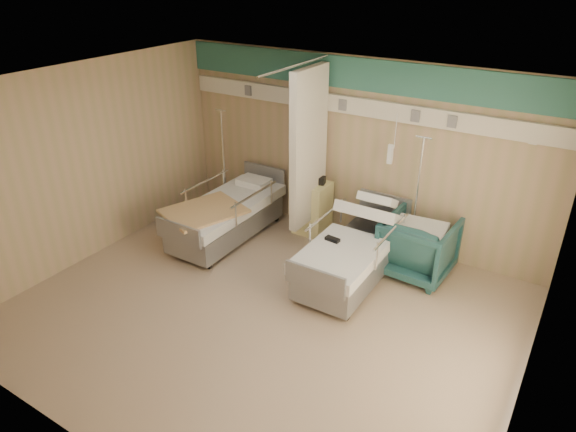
{
  "coord_description": "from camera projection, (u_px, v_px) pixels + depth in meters",
  "views": [
    {
      "loc": [
        3.05,
        -4.29,
        4.02
      ],
      "look_at": [
        -0.01,
        0.6,
        1.1
      ],
      "focal_mm": 32.0,
      "sensor_mm": 36.0,
      "label": 1
    }
  ],
  "objects": [
    {
      "name": "ground",
      "position": [
        264.0,
        312.0,
        6.51
      ],
      "size": [
        6.0,
        5.0,
        0.0
      ],
      "primitive_type": "cube",
      "color": "gray",
      "rests_on": "ground"
    },
    {
      "name": "room_walls",
      "position": [
        271.0,
        168.0,
        5.87
      ],
      "size": [
        6.04,
        5.04,
        2.82
      ],
      "color": "tan",
      "rests_on": "ground"
    },
    {
      "name": "bed_right",
      "position": [
        353.0,
        258.0,
        7.06
      ],
      "size": [
        1.0,
        2.16,
        0.63
      ],
      "primitive_type": null,
      "color": "white",
      "rests_on": "ground"
    },
    {
      "name": "bed_left",
      "position": [
        227.0,
        220.0,
        8.11
      ],
      "size": [
        1.0,
        2.16,
        0.63
      ],
      "primitive_type": null,
      "color": "white",
      "rests_on": "ground"
    },
    {
      "name": "bedside_cabinet",
      "position": [
        312.0,
        208.0,
        8.24
      ],
      "size": [
        0.5,
        0.48,
        0.85
      ],
      "primitive_type": "cube",
      "color": "#F1E796",
      "rests_on": "ground"
    },
    {
      "name": "visitor_armchair",
      "position": [
        418.0,
        246.0,
        7.13
      ],
      "size": [
        0.97,
        0.99,
        0.86
      ],
      "primitive_type": "imported",
      "rotation": [
        0.0,
        0.0,
        3.09
      ],
      "color": "#1D4749",
      "rests_on": "ground"
    },
    {
      "name": "waffle_blanket",
      "position": [
        421.0,
        217.0,
        6.89
      ],
      "size": [
        0.75,
        0.67,
        0.08
      ],
      "primitive_type": "cube",
      "rotation": [
        0.0,
        0.0,
        3.23
      ],
      "color": "silver",
      "rests_on": "visitor_armchair"
    },
    {
      "name": "iv_stand_right",
      "position": [
        412.0,
        235.0,
        7.52
      ],
      "size": [
        0.34,
        0.34,
        1.89
      ],
      "rotation": [
        0.0,
        0.0,
        -0.24
      ],
      "color": "silver",
      "rests_on": "ground"
    },
    {
      "name": "iv_stand_left",
      "position": [
        226.0,
        193.0,
        8.88
      ],
      "size": [
        0.33,
        0.33,
        1.84
      ],
      "rotation": [
        0.0,
        0.0,
        -0.11
      ],
      "color": "silver",
      "rests_on": "ground"
    },
    {
      "name": "call_remote",
      "position": [
        332.0,
        239.0,
        6.86
      ],
      "size": [
        0.21,
        0.11,
        0.04
      ],
      "primitive_type": "cube",
      "rotation": [
        0.0,
        0.0,
        -0.1
      ],
      "color": "black",
      "rests_on": "bed_right"
    },
    {
      "name": "tan_blanket",
      "position": [
        204.0,
        211.0,
        7.63
      ],
      "size": [
        1.21,
        1.35,
        0.04
      ],
      "primitive_type": "cube",
      "rotation": [
        0.0,
        0.0,
        -0.35
      ],
      "color": "tan",
      "rests_on": "bed_left"
    },
    {
      "name": "toiletry_bag",
      "position": [
        318.0,
        180.0,
        8.01
      ],
      "size": [
        0.24,
        0.18,
        0.12
      ],
      "primitive_type": "cube",
      "rotation": [
        0.0,
        0.0,
        0.23
      ],
      "color": "black",
      "rests_on": "bedside_cabinet"
    },
    {
      "name": "white_cup",
      "position": [
        309.0,
        176.0,
        8.13
      ],
      "size": [
        0.12,
        0.12,
        0.14
      ],
      "primitive_type": "cylinder",
      "rotation": [
        0.0,
        0.0,
        -0.33
      ],
      "color": "white",
      "rests_on": "bedside_cabinet"
    }
  ]
}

